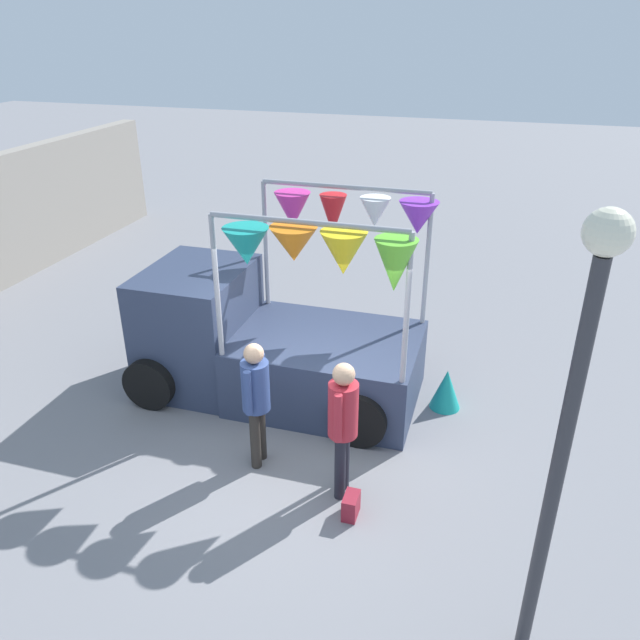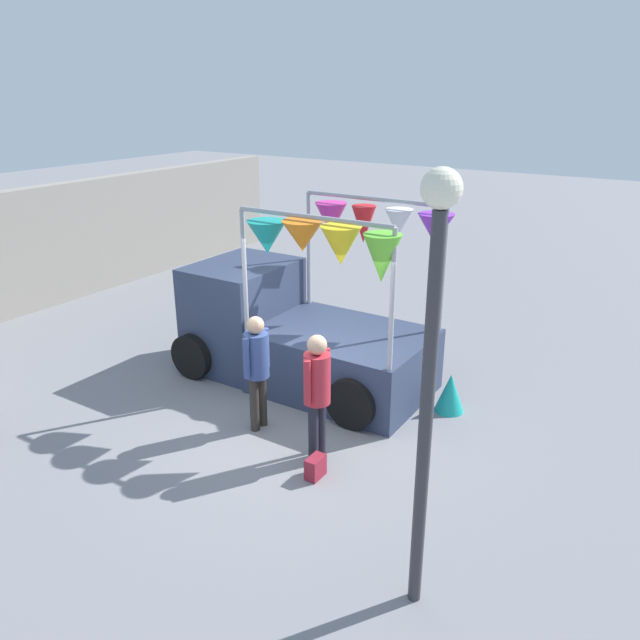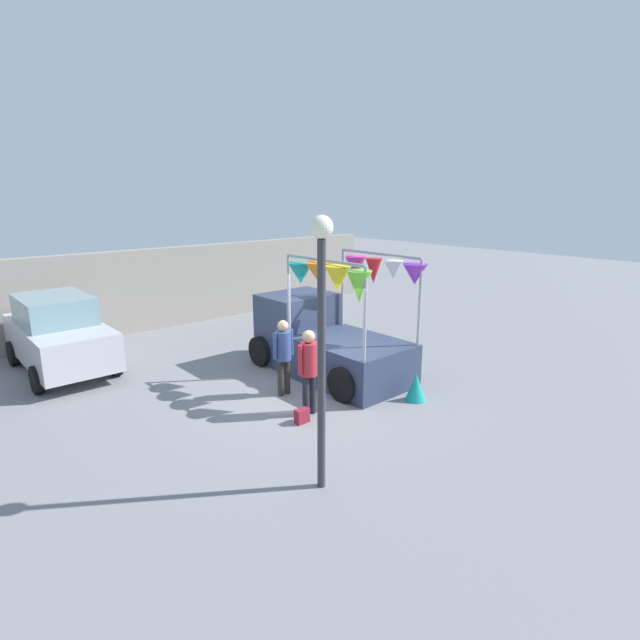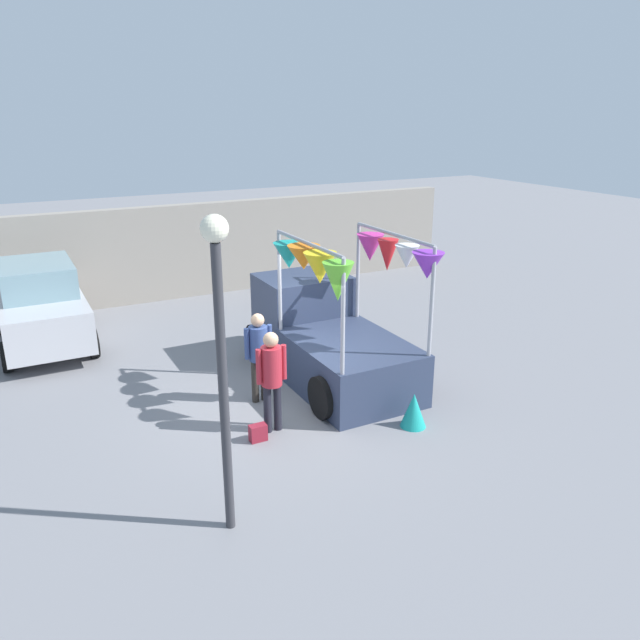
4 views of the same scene
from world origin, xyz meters
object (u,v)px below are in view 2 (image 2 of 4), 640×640
at_px(person_customer, 317,386).
at_px(vendor_truck, 292,324).
at_px(handbag, 316,467).
at_px(street_lamp, 431,344).
at_px(folded_kite_bundle_teal, 450,393).
at_px(person_vendor, 257,362).

bearing_deg(person_customer, vendor_truck, 41.92).
distance_m(vendor_truck, person_customer, 2.55).
xyz_separation_m(person_customer, handbag, (-0.35, -0.20, -0.92)).
xyz_separation_m(vendor_truck, street_lamp, (-3.39, -3.76, 1.69)).
height_order(handbag, folded_kite_bundle_teal, folded_kite_bundle_teal).
xyz_separation_m(person_vendor, handbag, (-0.59, -1.34, -0.88)).
xyz_separation_m(handbag, folded_kite_bundle_teal, (2.51, -0.77, 0.16)).
relative_size(vendor_truck, person_vendor, 2.46).
bearing_deg(vendor_truck, street_lamp, -132.04).
bearing_deg(street_lamp, folded_kite_bundle_teal, 16.61).
bearing_deg(folded_kite_bundle_teal, handbag, 162.94).
bearing_deg(folded_kite_bundle_teal, vendor_truck, 95.51).
bearing_deg(vendor_truck, person_customer, -138.08).
relative_size(street_lamp, folded_kite_bundle_teal, 6.71).
bearing_deg(street_lamp, person_customer, 54.01).
bearing_deg(handbag, person_vendor, 66.26).
height_order(street_lamp, folded_kite_bundle_teal, street_lamp).
xyz_separation_m(vendor_truck, person_vendor, (-1.66, -0.56, 0.09)).
xyz_separation_m(person_customer, street_lamp, (-1.50, -2.06, 1.56)).
relative_size(vendor_truck, street_lamp, 1.03).
distance_m(handbag, folded_kite_bundle_teal, 2.63).
height_order(person_vendor, handbag, person_vendor).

